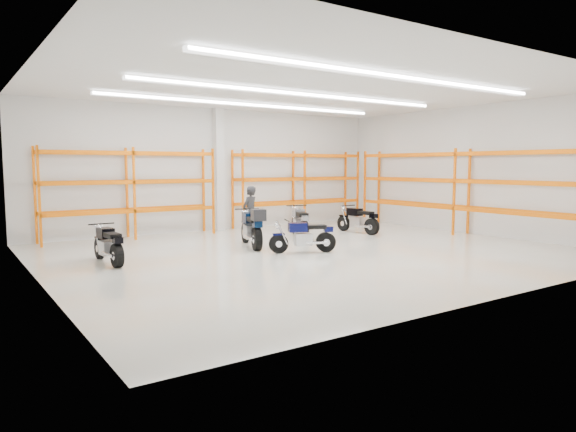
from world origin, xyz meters
TOP-DOWN VIEW (x-y plane):
  - ground at (0.00, 0.00)m, footprint 14.00×14.00m
  - room_shell at (0.00, 0.03)m, footprint 14.02×12.02m
  - motorcycle_main at (-0.28, -0.03)m, footprint 1.78×0.92m
  - motorcycle_back_a at (-5.23, 1.38)m, footprint 0.64×1.94m
  - motorcycle_back_b at (-1.04, 1.59)m, footprint 1.05×2.29m
  - motorcycle_back_c at (1.37, 2.55)m, footprint 1.04×2.01m
  - motorcycle_back_d at (3.74, 2.23)m, footprint 0.66×1.98m
  - standing_man at (-0.19, 3.20)m, footprint 0.75×0.64m
  - structural_column at (0.00, 5.82)m, footprint 0.32×0.32m
  - pallet_racking_back_left at (-3.40, 5.48)m, footprint 5.67×0.87m
  - pallet_racking_back_right at (3.40, 5.48)m, footprint 5.67×0.87m
  - pallet_racking_side at (6.48, 0.00)m, footprint 0.87×9.07m

SIDE VIEW (x-z plane):
  - ground at x=0.00m, z-range 0.00..0.00m
  - motorcycle_main at x=-0.28m, z-range -0.03..0.90m
  - motorcycle_back_a at x=-5.23m, z-range -0.03..0.92m
  - motorcycle_back_d at x=3.74m, z-range -0.03..0.94m
  - motorcycle_back_c at x=1.37m, z-range -0.03..1.01m
  - motorcycle_back_b at x=-1.04m, z-range -0.03..1.17m
  - standing_man at x=-0.19m, z-range 0.00..1.74m
  - pallet_racking_back_left at x=-3.40m, z-range 0.29..3.29m
  - pallet_racking_back_right at x=3.40m, z-range 0.29..3.29m
  - pallet_racking_side at x=6.48m, z-range 0.31..3.31m
  - structural_column at x=0.00m, z-range 0.00..4.50m
  - room_shell at x=0.00m, z-range 1.03..5.54m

